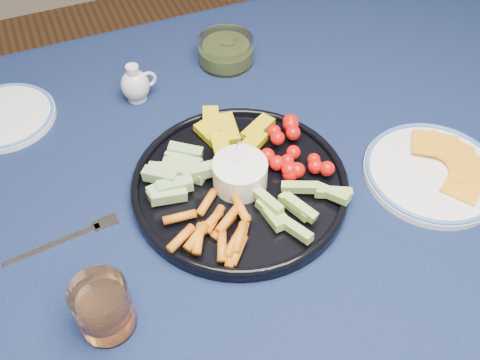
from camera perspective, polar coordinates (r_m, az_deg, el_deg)
name	(u,v)px	position (r m, az deg, el deg)	size (l,w,h in m)	color
dining_table	(279,207)	(0.97, 4.23, -2.93)	(1.67, 1.07, 0.75)	#492D18
crudite_platter	(238,182)	(0.87, -0.17, -0.19)	(0.35, 0.35, 0.11)	black
creamer_pitcher	(136,85)	(1.05, -11.07, 9.94)	(0.07, 0.05, 0.08)	silver
pickle_bowl	(226,52)	(1.13, -1.50, 13.51)	(0.11, 0.11, 0.05)	silver
cheese_plate	(433,171)	(0.95, 19.94, 0.91)	(0.23, 0.23, 0.03)	white
juice_tumbler	(104,310)	(0.74, -14.27, -13.25)	(0.07, 0.07, 0.09)	silver
fork_left	(72,237)	(0.86, -17.47, -5.86)	(0.18, 0.04, 0.00)	white
fork_right	(463,207)	(0.93, 22.72, -2.63)	(0.17, 0.08, 0.00)	white
side_plate_extra	(5,116)	(1.09, -23.82, 6.23)	(0.18, 0.18, 0.02)	white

